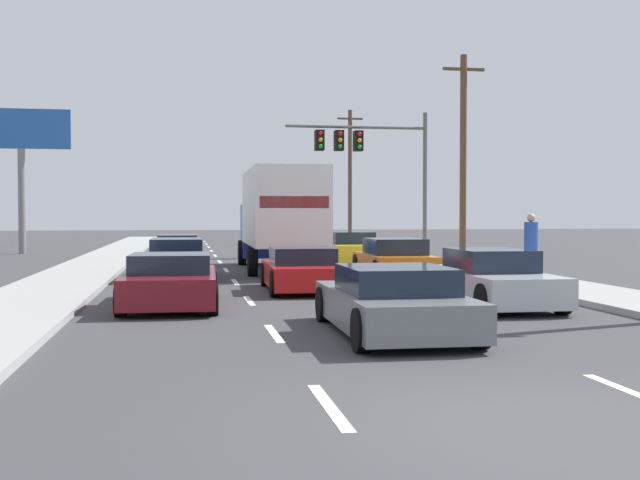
{
  "coord_description": "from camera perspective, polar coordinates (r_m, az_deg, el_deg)",
  "views": [
    {
      "loc": [
        -3.15,
        -6.63,
        1.96
      ],
      "look_at": [
        0.44,
        14.1,
        1.28
      ],
      "focal_mm": 44.04,
      "sensor_mm": 36.0,
      "label": 1
    }
  ],
  "objects": [
    {
      "name": "car_yellow",
      "position": [
        31.35,
        2.3,
        -0.69
      ],
      "size": [
        1.99,
        4.11,
        1.28
      ],
      "color": "yellow",
      "rests_on": "ground_plane"
    },
    {
      "name": "car_gray",
      "position": [
        12.92,
        5.32,
        -4.54
      ],
      "size": [
        2.01,
        4.42,
        1.13
      ],
      "color": "slate",
      "rests_on": "ground_plane"
    },
    {
      "name": "sidewalk_right",
      "position": [
        28.37,
        10.0,
        -2.0
      ],
      "size": [
        2.43,
        80.0,
        0.14
      ],
      "primitive_type": "cube",
      "color": "#9E9E99",
      "rests_on": "ground_plane"
    },
    {
      "name": "car_silver",
      "position": [
        17.36,
        12.25,
        -2.85
      ],
      "size": [
        1.87,
        4.64,
        1.22
      ],
      "color": "#B7BABF",
      "rests_on": "ground_plane"
    },
    {
      "name": "car_maroon",
      "position": [
        17.06,
        -10.76,
        -3.01
      ],
      "size": [
        2.09,
        4.52,
        1.14
      ],
      "color": "maroon",
      "rests_on": "ground_plane"
    },
    {
      "name": "roadside_billboard",
      "position": [
        42.14,
        -20.89,
        6.27
      ],
      "size": [
        4.79,
        0.36,
        7.25
      ],
      "color": "slate",
      "rests_on": "ground_plane"
    },
    {
      "name": "utility_pole_far",
      "position": [
        54.79,
        2.2,
        4.77
      ],
      "size": [
        1.8,
        0.28,
        9.23
      ],
      "color": "brown",
      "rests_on": "ground_plane"
    },
    {
      "name": "lane_markings",
      "position": [
        30.54,
        -3.9,
        -1.83
      ],
      "size": [
        3.54,
        57.0,
        0.01
      ],
      "color": "silver",
      "rests_on": "ground_plane"
    },
    {
      "name": "car_orange",
      "position": [
        24.85,
        5.41,
        -1.39
      ],
      "size": [
        2.08,
        4.31,
        1.21
      ],
      "color": "orange",
      "rests_on": "ground_plane"
    },
    {
      "name": "car_navy",
      "position": [
        24.11,
        -10.34,
        -1.47
      ],
      "size": [
        1.85,
        4.69,
        1.25
      ],
      "color": "#141E4C",
      "rests_on": "ground_plane"
    },
    {
      "name": "car_red",
      "position": [
        20.16,
        -1.32,
        -2.25
      ],
      "size": [
        1.96,
        4.05,
        1.12
      ],
      "color": "red",
      "rests_on": "ground_plane"
    },
    {
      "name": "utility_pole_mid",
      "position": [
        33.61,
        10.36,
        6.08
      ],
      "size": [
        1.8,
        0.28,
        8.65
      ],
      "color": "brown",
      "rests_on": "ground_plane"
    },
    {
      "name": "traffic_signal_mast",
      "position": [
        37.28,
        3.1,
        6.55
      ],
      "size": [
        6.84,
        0.69,
        6.84
      ],
      "color": "#595B56",
      "rests_on": "ground_plane"
    },
    {
      "name": "car_white",
      "position": [
        31.49,
        -10.26,
        -0.76
      ],
      "size": [
        1.91,
        4.3,
        1.17
      ],
      "color": "white",
      "rests_on": "ground_plane"
    },
    {
      "name": "box_truck",
      "position": [
        27.4,
        -2.96,
        1.92
      ],
      "size": [
        2.61,
        8.88,
        3.47
      ],
      "color": "white",
      "rests_on": "ground_plane"
    },
    {
      "name": "pedestrian_near_corner",
      "position": [
        22.36,
        15.08,
        -0.5
      ],
      "size": [
        0.38,
        0.38,
        1.85
      ],
      "color": "#1E233F",
      "rests_on": "sidewalk_right"
    },
    {
      "name": "sidewalk_left",
      "position": [
        26.9,
        -16.91,
        -2.26
      ],
      "size": [
        2.43,
        80.0,
        0.14
      ],
      "primitive_type": "cube",
      "color": "#9E9E99",
      "rests_on": "ground_plane"
    },
    {
      "name": "ground_plane",
      "position": [
        31.84,
        -4.15,
        -1.69
      ],
      "size": [
        140.0,
        140.0,
        0.0
      ],
      "primitive_type": "plane",
      "color": "#3D3D3F"
    }
  ]
}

